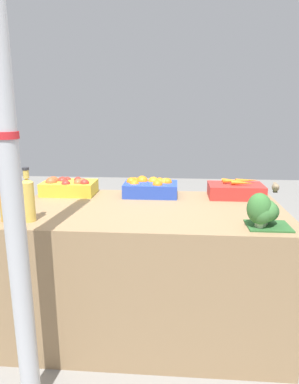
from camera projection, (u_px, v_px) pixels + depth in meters
ground_plane at (150, 324)px, 2.31m from camera, size 10.00×10.00×0.00m
market_table at (150, 269)px, 2.22m from camera, size 1.65×0.90×0.82m
support_pole at (9, 164)px, 1.41m from camera, size 0.10×0.10×2.40m
apple_crate at (68, 186)px, 2.44m from camera, size 0.37×0.23×0.13m
orange_crate at (150, 187)px, 2.41m from camera, size 0.37×0.23×0.13m
carrot_crate at (236, 190)px, 2.36m from camera, size 0.37×0.23×0.13m
broccoli_pile at (263, 211)px, 1.75m from camera, size 0.23×0.18×0.19m
juice_bottle_amber at (7, 199)px, 1.85m from camera, size 0.08×0.08×0.29m
juice_bottle_golden at (28, 198)px, 1.84m from camera, size 0.07×0.07×0.30m
sparrow_bird at (276, 187)px, 1.72m from camera, size 0.05×0.13×0.05m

